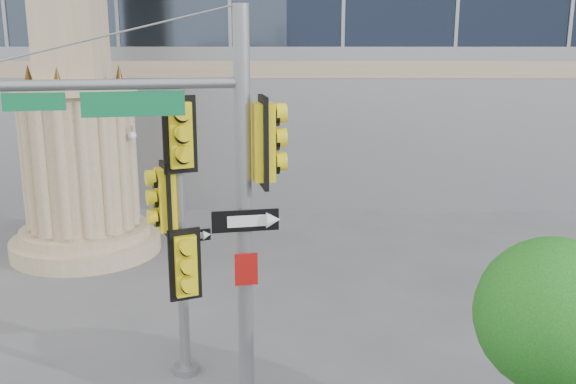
{
  "coord_description": "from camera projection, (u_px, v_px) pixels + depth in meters",
  "views": [
    {
      "loc": [
        0.31,
        -9.43,
        6.38
      ],
      "look_at": [
        0.18,
        2.0,
        3.59
      ],
      "focal_mm": 40.0,
      "sensor_mm": 36.0,
      "label": 1
    }
  ],
  "objects": [
    {
      "name": "monument",
      "position": [
        73.0,
        67.0,
        18.17
      ],
      "size": [
        4.4,
        4.4,
        16.6
      ],
      "color": "tan",
      "rests_on": "ground"
    },
    {
      "name": "main_signal_pole",
      "position": [
        162.0,
        181.0,
        9.7
      ],
      "size": [
        5.25,
        1.54,
        6.84
      ],
      "rotation": [
        0.0,
        0.0,
        0.21
      ],
      "color": "slate",
      "rests_on": "ground"
    },
    {
      "name": "secondary_signal_pole",
      "position": [
        178.0,
        215.0,
        11.63
      ],
      "size": [
        1.03,
        0.74,
        5.46
      ],
      "rotation": [
        0.0,
        0.0,
        0.43
      ],
      "color": "slate",
      "rests_on": "ground"
    },
    {
      "name": "street_tree",
      "position": [
        556.0,
        321.0,
        9.22
      ],
      "size": [
        2.33,
        2.27,
        3.63
      ],
      "color": "tan",
      "rests_on": "ground"
    }
  ]
}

